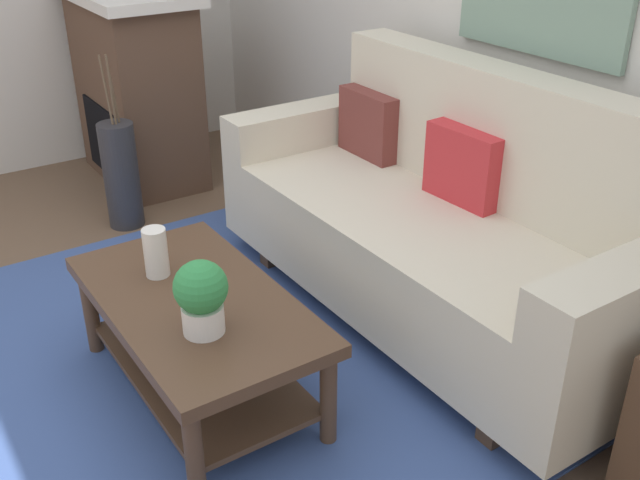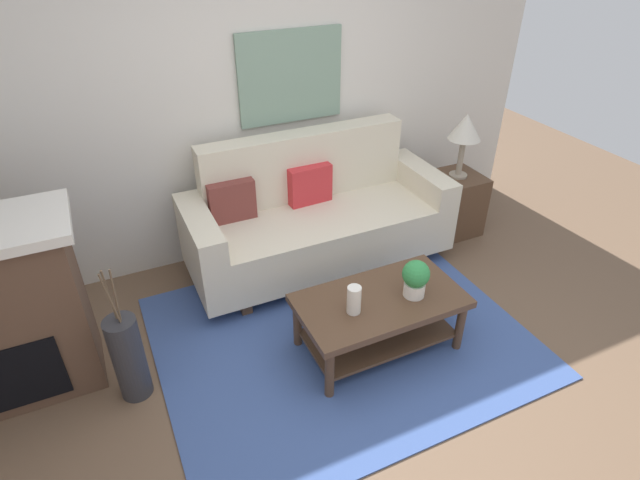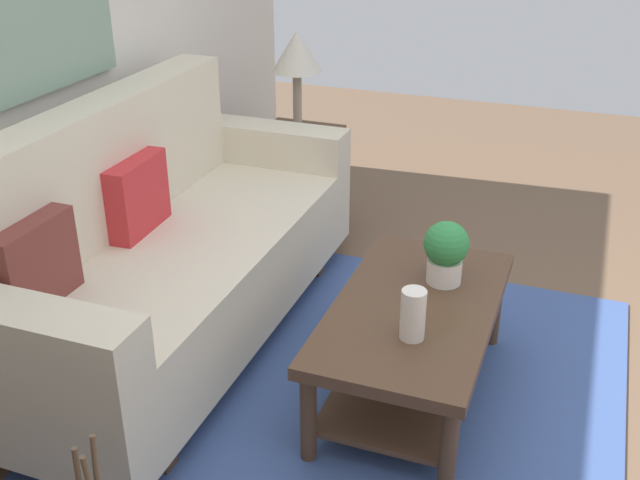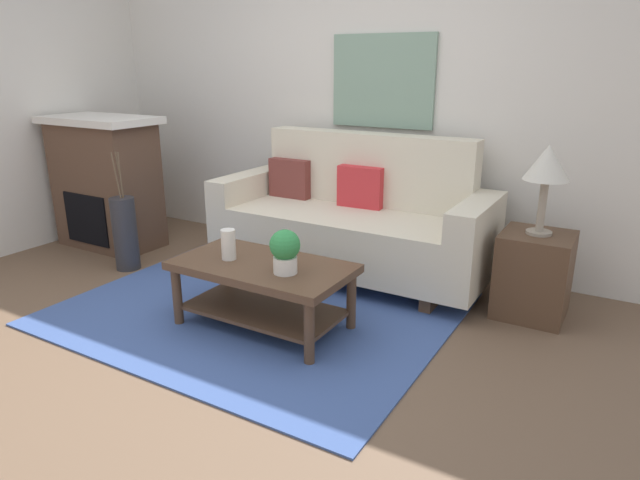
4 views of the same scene
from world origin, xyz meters
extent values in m
plane|color=brown|center=(0.00, 0.00, 0.00)|extent=(9.11, 9.11, 0.00)
cube|color=silver|center=(0.00, 1.96, 1.35)|extent=(5.11, 0.10, 2.70)
cube|color=#3D5693|center=(0.00, 0.50, 0.01)|extent=(2.50, 2.04, 0.01)
cube|color=beige|center=(0.24, 1.36, 0.32)|extent=(1.73, 0.84, 0.40)
cube|color=beige|center=(0.24, 1.68, 0.80)|extent=(1.73, 0.20, 0.56)
cube|color=beige|center=(-0.73, 1.36, 0.42)|extent=(0.20, 0.84, 0.60)
cube|color=beige|center=(1.20, 1.36, 0.42)|extent=(0.20, 0.84, 0.60)
cube|color=#513826|center=(-0.53, 1.36, 0.06)|extent=(0.08, 0.74, 0.12)
cube|color=#513826|center=(1.00, 1.36, 0.06)|extent=(0.08, 0.74, 0.12)
cube|color=brown|center=(-0.42, 1.55, 0.68)|extent=(0.36, 0.12, 0.32)
cube|color=red|center=(0.24, 1.55, 0.68)|extent=(0.37, 0.14, 0.32)
cube|color=#513826|center=(0.19, 0.31, 0.41)|extent=(1.10, 0.60, 0.05)
cube|color=#513826|center=(0.19, 0.31, 0.12)|extent=(0.98, 0.50, 0.02)
cylinder|color=#513826|center=(-0.30, 0.06, 0.19)|extent=(0.06, 0.06, 0.38)
cylinder|color=#513826|center=(0.68, 0.06, 0.19)|extent=(0.06, 0.06, 0.38)
cylinder|color=#513826|center=(-0.30, 0.56, 0.19)|extent=(0.06, 0.06, 0.38)
cylinder|color=#513826|center=(0.68, 0.56, 0.19)|extent=(0.06, 0.06, 0.38)
cylinder|color=white|center=(-0.04, 0.27, 0.53)|extent=(0.09, 0.09, 0.19)
cylinder|color=white|center=(0.40, 0.25, 0.48)|extent=(0.14, 0.14, 0.10)
sphere|color=#318C47|center=(0.40, 0.25, 0.60)|extent=(0.18, 0.18, 0.18)
cube|color=#513826|center=(1.60, 1.36, 0.28)|extent=(0.44, 0.44, 0.56)
cylinder|color=gray|center=(1.60, 1.36, 0.57)|extent=(0.16, 0.16, 0.02)
cylinder|color=gray|center=(1.60, 1.36, 0.74)|extent=(0.05, 0.05, 0.35)
cone|color=beige|center=(1.60, 1.36, 1.02)|extent=(0.28, 0.28, 0.22)
cube|color=brown|center=(-2.00, 0.96, 0.55)|extent=(0.90, 0.50, 1.10)
cube|color=black|center=(-2.00, 0.71, 0.30)|extent=(0.52, 0.02, 0.44)
cylinder|color=#2D2D33|center=(-1.39, 0.60, 0.29)|extent=(0.19, 0.19, 0.59)
cylinder|color=brown|center=(-1.37, 0.60, 0.77)|extent=(0.03, 0.02, 0.36)
cylinder|color=brown|center=(-1.40, 0.62, 0.77)|extent=(0.02, 0.03, 0.36)
cylinder|color=brown|center=(-1.40, 0.58, 0.77)|extent=(0.05, 0.02, 0.36)
cube|color=gray|center=(0.24, 1.89, 1.46)|extent=(0.86, 0.03, 0.71)
camera|label=1|loc=(2.30, -0.56, 1.83)|focal=41.28mm
camera|label=2|loc=(-1.28, -1.90, 2.58)|focal=28.91mm
camera|label=3|loc=(-2.30, -0.23, 1.95)|focal=43.08mm
camera|label=4|loc=(2.11, -2.26, 1.61)|focal=31.14mm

